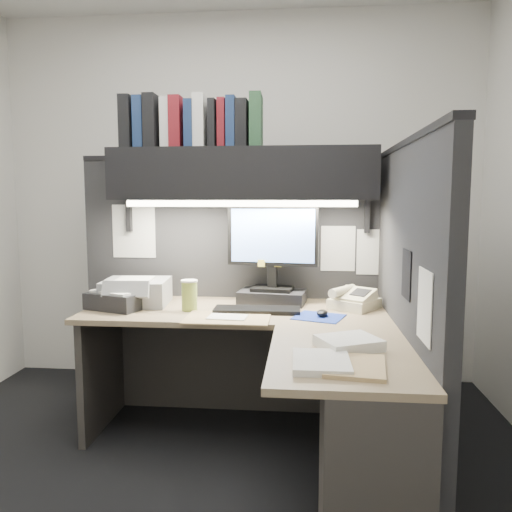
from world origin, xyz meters
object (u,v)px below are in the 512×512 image
object	(u,v)px
printer	(136,292)
monitor	(272,265)
telephone	(354,300)
notebook_stack	(120,300)
overhead_shelf	(243,174)
coffee_cup	(189,296)
keyboard	(257,310)
desk	(289,398)

from	to	relation	value
printer	monitor	bearing A→B (deg)	3.15
telephone	notebook_stack	bearing A→B (deg)	-139.86
overhead_shelf	notebook_stack	distance (m)	1.02
monitor	printer	xyz separation A→B (m)	(-0.81, -0.11, -0.16)
monitor	telephone	size ratio (longest dim) A/B	2.48
monitor	telephone	xyz separation A→B (m)	(0.48, -0.10, -0.19)
telephone	notebook_stack	world-z (taller)	notebook_stack
telephone	coffee_cup	size ratio (longest dim) A/B	1.45
overhead_shelf	notebook_stack	xyz separation A→B (m)	(-0.69, -0.22, -0.72)
monitor	telephone	bearing A→B (deg)	-4.54
monitor	keyboard	xyz separation A→B (m)	(-0.07, -0.25, -0.22)
overhead_shelf	telephone	world-z (taller)	overhead_shelf
desk	telephone	size ratio (longest dim) A/B	7.16
printer	notebook_stack	world-z (taller)	printer
overhead_shelf	monitor	distance (m)	0.57
overhead_shelf	keyboard	distance (m)	0.81
overhead_shelf	notebook_stack	size ratio (longest dim) A/B	4.91
desk	monitor	bearing A→B (deg)	99.37
monitor	telephone	world-z (taller)	monitor
monitor	desk	bearing A→B (deg)	-72.94
telephone	keyboard	bearing A→B (deg)	-129.47
overhead_shelf	monitor	xyz separation A→B (m)	(0.18, -0.01, -0.54)
printer	notebook_stack	xyz separation A→B (m)	(-0.06, -0.10, -0.03)
coffee_cup	notebook_stack	bearing A→B (deg)	175.45
notebook_stack	printer	bearing A→B (deg)	57.79
telephone	coffee_cup	bearing A→B (deg)	-135.76
monitor	keyboard	world-z (taller)	monitor
desk	notebook_stack	bearing A→B (deg)	151.84
overhead_shelf	monitor	bearing A→B (deg)	-2.06
keyboard	coffee_cup	world-z (taller)	coffee_cup
monitor	printer	bearing A→B (deg)	-164.46
coffee_cup	printer	world-z (taller)	coffee_cup
desk	printer	size ratio (longest dim) A/B	4.56
coffee_cup	printer	bearing A→B (deg)	158.88
desk	printer	xyz separation A→B (m)	(-0.93, 0.63, 0.36)
coffee_cup	desk	bearing A→B (deg)	-40.90
overhead_shelf	notebook_stack	world-z (taller)	overhead_shelf
keyboard	printer	bearing A→B (deg)	168.14
keyboard	telephone	bearing A→B (deg)	13.99
keyboard	telephone	distance (m)	0.57
monitor	notebook_stack	distance (m)	0.92
desk	telephone	xyz separation A→B (m)	(0.36, 0.64, 0.33)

